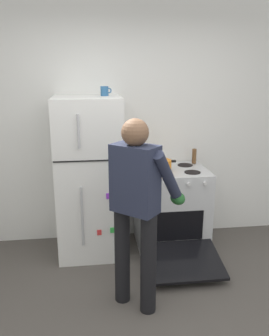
{
  "coord_description": "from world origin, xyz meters",
  "views": [
    {
      "loc": [
        -0.41,
        -2.01,
        1.95
      ],
      "look_at": [
        0.03,
        1.32,
        1.0
      ],
      "focal_mm": 37.65,
      "sensor_mm": 36.0,
      "label": 1
    }
  ],
  "objects": [
    {
      "name": "kitchen_wall_back",
      "position": [
        0.0,
        1.95,
        1.35
      ],
      "size": [
        6.0,
        0.1,
        2.7
      ],
      "primitive_type": "cube",
      "color": "white",
      "rests_on": "ground"
    },
    {
      "name": "refrigerator",
      "position": [
        -0.42,
        1.57,
        0.84
      ],
      "size": [
        0.68,
        0.72,
        1.69
      ],
      "color": "white",
      "rests_on": "ground"
    },
    {
      "name": "coffee_mug",
      "position": [
        -0.24,
        1.62,
        1.73
      ],
      "size": [
        0.11,
        0.08,
        0.1
      ],
      "color": "#2D6093",
      "rests_on": "refrigerator"
    },
    {
      "name": "red_pot",
      "position": [
        0.31,
        1.52,
        0.96
      ],
      "size": [
        0.36,
        0.26,
        0.12
      ],
      "color": "orange",
      "rests_on": "stove_range"
    },
    {
      "name": "pepper_mill",
      "position": [
        0.77,
        1.77,
        0.99
      ],
      "size": [
        0.05,
        0.05,
        0.17
      ],
      "primitive_type": "cylinder",
      "color": "brown",
      "rests_on": "stove_range"
    },
    {
      "name": "stove_range",
      "position": [
        0.47,
        1.55,
        0.44
      ],
      "size": [
        0.76,
        1.21,
        0.9
      ],
      "color": "silver",
      "rests_on": "ground"
    },
    {
      "name": "person_cook",
      "position": [
        -0.05,
        0.58,
        0.95
      ],
      "size": [
        0.64,
        0.67,
        1.6
      ],
      "color": "black",
      "rests_on": "ground"
    }
  ]
}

